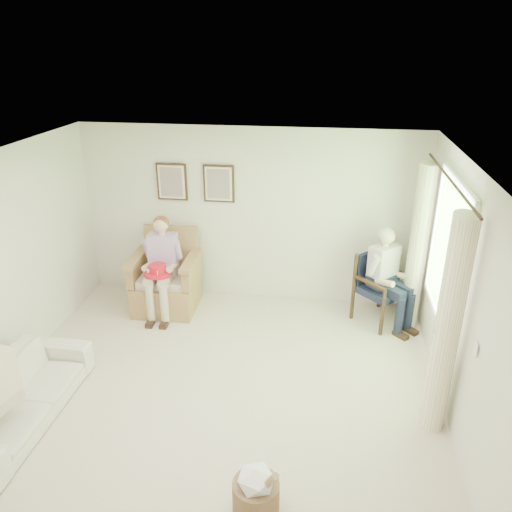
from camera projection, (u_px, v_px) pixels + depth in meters
name	position (u px, v px, depth m)	size (l,w,h in m)	color
floor	(210.00, 413.00, 5.37)	(5.50, 5.50, 0.00)	beige
back_wall	(250.00, 216.00, 7.34)	(5.00, 0.04, 2.60)	silver
right_wall	(474.00, 328.00, 4.51)	(0.04, 5.50, 2.60)	silver
ceiling	(199.00, 177.00, 4.33)	(5.00, 5.50, 0.02)	white
window	(448.00, 248.00, 5.49)	(0.13, 2.50, 1.63)	#2D6B23
curtain_left	(447.00, 328.00, 4.80)	(0.34, 0.34, 2.30)	#FFEFC7
curtain_right	(418.00, 249.00, 6.57)	(0.34, 0.34, 2.30)	#FFEFC7
framed_print_left	(172.00, 182.00, 7.27)	(0.45, 0.05, 0.55)	#382114
framed_print_right	(219.00, 184.00, 7.18)	(0.45, 0.05, 0.55)	#382114
wicker_armchair	(167.00, 284.00, 7.36)	(0.91, 0.90, 1.16)	tan
wood_armchair	(382.00, 284.00, 7.01)	(0.64, 0.60, 0.98)	black
sofa	(19.00, 397.00, 5.20)	(0.75, 1.91, 0.56)	#F0E6CF
person_wicker	(161.00, 259.00, 7.04)	(0.40, 0.63, 1.41)	beige
person_dark	(385.00, 271.00, 6.76)	(0.40, 0.63, 1.37)	#181D36
red_hat	(158.00, 271.00, 6.89)	(0.38, 0.38, 0.14)	red
hatbox	(256.00, 491.00, 4.18)	(0.53, 0.53, 0.59)	#A6725A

